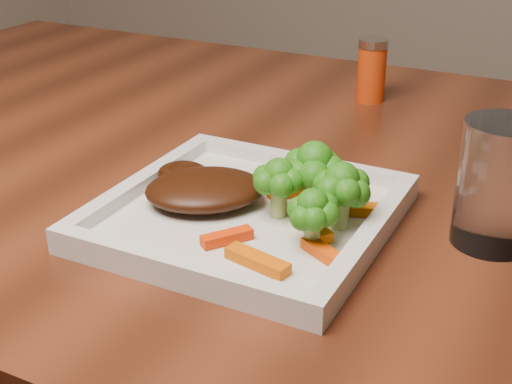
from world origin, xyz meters
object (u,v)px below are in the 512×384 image
at_px(steak, 205,189).
at_px(drinking_glass, 499,184).
at_px(plate, 247,218).
at_px(spice_shaker, 372,70).

relative_size(steak, drinking_glass, 1.01).
xyz_separation_m(plate, spice_shaker, (-0.02, 0.42, 0.04)).
height_order(spice_shaker, drinking_glass, drinking_glass).
distance_m(spice_shaker, drinking_glass, 0.43).
height_order(steak, drinking_glass, drinking_glass).
xyz_separation_m(plate, drinking_glass, (0.22, 0.07, 0.05)).
bearing_deg(drinking_glass, steak, -165.27).
bearing_deg(steak, spice_shaker, 85.78).
height_order(plate, steak, steak).
bearing_deg(drinking_glass, plate, -162.07).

